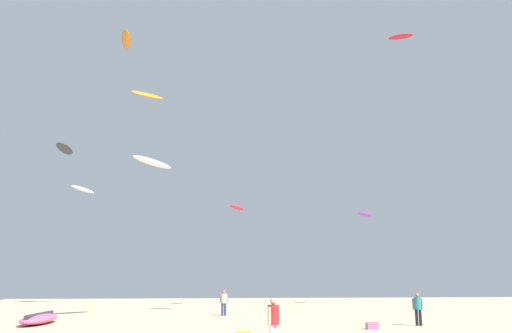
% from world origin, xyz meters
% --- Properties ---
extents(person_foreground, '(0.44, 0.43, 1.71)m').
position_xyz_m(person_foreground, '(-0.89, 3.09, 1.00)').
color(person_foreground, silver).
rests_on(person_foreground, ground).
extents(person_midground, '(0.55, 0.38, 1.68)m').
position_xyz_m(person_midground, '(-1.39, 21.52, 0.98)').
color(person_midground, navy).
rests_on(person_midground, ground).
extents(person_left, '(0.48, 0.38, 1.66)m').
position_xyz_m(person_left, '(8.22, 12.07, 0.97)').
color(person_left, black).
rests_on(person_left, ground).
extents(kite_grounded_near, '(1.51, 5.04, 0.61)m').
position_xyz_m(kite_grounded_near, '(-11.76, 15.58, 0.29)').
color(kite_grounded_near, '#E5598C').
rests_on(kite_grounded_near, ground).
extents(cooler_box, '(0.56, 0.36, 0.32)m').
position_xyz_m(cooler_box, '(5.11, 10.43, 0.16)').
color(cooler_box, '#E5598C').
rests_on(cooler_box, ground).
extents(kite_aloft_0, '(3.08, 3.90, 0.61)m').
position_xyz_m(kite_aloft_0, '(-6.39, 19.00, 9.95)').
color(kite_aloft_0, white).
extents(kite_aloft_2, '(1.89, 4.50, 1.09)m').
position_xyz_m(kite_aloft_2, '(-11.34, 37.89, 27.84)').
color(kite_aloft_2, orange).
extents(kite_aloft_3, '(1.25, 4.19, 0.47)m').
position_xyz_m(kite_aloft_3, '(-15.48, 32.64, 14.13)').
color(kite_aloft_3, '#2D2D33').
extents(kite_aloft_4, '(3.47, 2.50, 0.86)m').
position_xyz_m(kite_aloft_4, '(-8.52, 34.92, 20.53)').
color(kite_aloft_4, orange).
extents(kite_aloft_5, '(2.83, 3.17, 0.39)m').
position_xyz_m(kite_aloft_5, '(14.39, 37.38, 9.17)').
color(kite_aloft_5, purple).
extents(kite_aloft_6, '(2.50, 1.74, 0.43)m').
position_xyz_m(kite_aloft_6, '(16.71, 30.82, 26.42)').
color(kite_aloft_6, red).
extents(kite_aloft_7, '(2.59, 4.22, 0.83)m').
position_xyz_m(kite_aloft_7, '(-15.53, 41.99, 12.02)').
color(kite_aloft_7, white).
extents(kite_aloft_8, '(2.12, 3.13, 0.42)m').
position_xyz_m(kite_aloft_8, '(0.65, 35.41, 9.38)').
color(kite_aloft_8, red).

